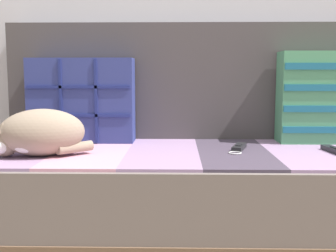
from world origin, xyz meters
The scene contains 7 objects.
couch centered at (0.00, 0.16, 0.21)m, with size 1.72×0.79×0.42m.
sofa_backrest centered at (0.00, 0.48, 0.68)m, with size 1.69×0.14×0.52m.
throw_pillow_quilted centered at (-0.49, 0.33, 0.60)m, with size 0.45×0.14×0.36m.
throw_pillow_striped centered at (0.56, 0.33, 0.62)m, with size 0.41×0.14×0.39m.
sleeping_cat centered at (-0.58, 0.00, 0.50)m, with size 0.35×0.26×0.17m.
game_remote_near centered at (0.16, 0.14, 0.43)m, with size 0.10×0.19×0.02m.
game_remote_far centered at (0.51, 0.09, 0.43)m, with size 0.06×0.20×0.02m.
Camera 1 is at (-0.08, -1.47, 0.71)m, focal length 45.00 mm.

